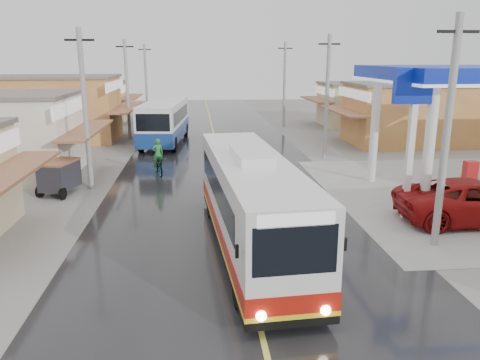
{
  "coord_description": "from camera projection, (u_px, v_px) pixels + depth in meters",
  "views": [
    {
      "loc": [
        -1.47,
        -15.05,
        6.61
      ],
      "look_at": [
        0.18,
        2.71,
        1.91
      ],
      "focal_mm": 35.0,
      "sensor_mm": 36.0,
      "label": 1
    }
  ],
  "objects": [
    {
      "name": "second_bus",
      "position": [
        165.0,
        121.0,
        36.46
      ],
      "size": [
        3.58,
        10.03,
        3.26
      ],
      "rotation": [
        0.0,
        0.0,
        -0.1
      ],
      "color": "silver",
      "rests_on": "road"
    },
    {
      "name": "jeepney",
      "position": [
        476.0,
        201.0,
        19.14
      ],
      "size": [
        6.48,
        3.2,
        1.77
      ],
      "primitive_type": "imported",
      "rotation": [
        0.0,
        0.0,
        1.53
      ],
      "color": "maroon",
      "rests_on": "ground"
    },
    {
      "name": "tricycle_near",
      "position": [
        59.0,
        175.0,
        23.03
      ],
      "size": [
        1.89,
        2.46,
        1.69
      ],
      "rotation": [
        0.0,
        0.0,
        -0.24
      ],
      "color": "#26262D",
      "rests_on": "ground"
    },
    {
      "name": "coach_bus",
      "position": [
        250.0,
        202.0,
        16.27
      ],
      "size": [
        3.29,
        11.47,
        3.54
      ],
      "rotation": [
        0.0,
        0.0,
        0.07
      ],
      "color": "silver",
      "rests_on": "road"
    },
    {
      "name": "ground",
      "position": [
        242.0,
        252.0,
        16.31
      ],
      "size": [
        120.0,
        120.0,
        0.0
      ],
      "primitive_type": "plane",
      "color": "slate",
      "rests_on": "ground"
    },
    {
      "name": "cyclist",
      "position": [
        158.0,
        163.0,
        26.89
      ],
      "size": [
        1.19,
        2.11,
        2.15
      ],
      "rotation": [
        0.0,
        0.0,
        0.26
      ],
      "color": "black",
      "rests_on": "ground"
    },
    {
      "name": "shopfronts_right",
      "position": [
        462.0,
        166.0,
        29.2
      ],
      "size": [
        11.0,
        44.0,
        4.8
      ],
      "primitive_type": null,
      "color": "beige",
      "rests_on": "ground"
    },
    {
      "name": "shopfronts_left",
      "position": [
        31.0,
        155.0,
        32.48
      ],
      "size": [
        11.0,
        44.0,
        5.2
      ],
      "primitive_type": null,
      "color": "tan",
      "rests_on": "ground"
    },
    {
      "name": "centre_line",
      "position": [
        220.0,
        160.0,
        30.74
      ],
      "size": [
        0.15,
        90.0,
        0.01
      ],
      "primitive_type": "cube",
      "color": "#D8CC4C",
      "rests_on": "road"
    },
    {
      "name": "utility_poles_left",
      "position": [
        114.0,
        160.0,
        31.09
      ],
      "size": [
        1.6,
        50.0,
        8.0
      ],
      "primitive_type": null,
      "color": "gray",
      "rests_on": "ground"
    },
    {
      "name": "utility_poles_right",
      "position": [
        324.0,
        159.0,
        31.38
      ],
      "size": [
        1.6,
        36.0,
        8.0
      ],
      "primitive_type": null,
      "color": "gray",
      "rests_on": "ground"
    },
    {
      "name": "road",
      "position": [
        220.0,
        161.0,
        30.75
      ],
      "size": [
        12.0,
        90.0,
        0.02
      ],
      "primitive_type": "cube",
      "color": "black",
      "rests_on": "ground"
    }
  ]
}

